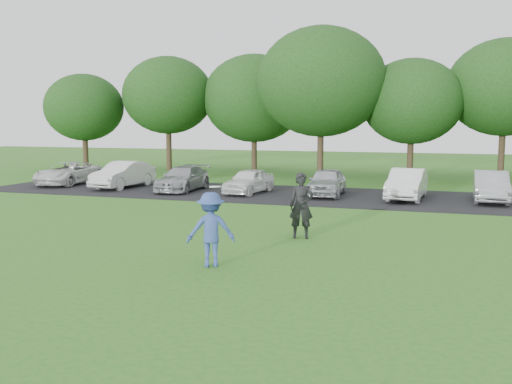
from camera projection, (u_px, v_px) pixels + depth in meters
ground at (206, 270)px, 12.41m from camera, size 100.00×100.00×0.00m
parking_lot at (324, 196)px, 24.66m from camera, size 32.00×6.50×0.03m
frisbee_player at (211, 229)px, 12.63m from camera, size 1.24×1.03×1.87m
camera_bystander at (301, 206)px, 15.68m from camera, size 0.74×0.57×1.82m
parked_cars at (312, 181)px, 24.80m from camera, size 28.38×4.62×1.26m
tree_row at (385, 92)px, 32.79m from camera, size 42.39×9.85×8.64m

